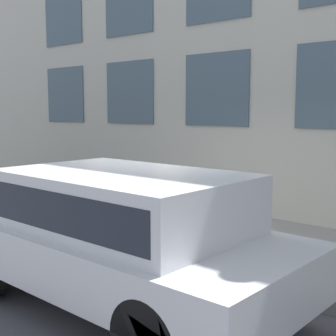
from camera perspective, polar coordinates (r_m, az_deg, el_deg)
name	(u,v)px	position (r m, az deg, el deg)	size (l,w,h in m)	color
ground_plane	(162,266)	(7.00, -0.69, -11.83)	(80.00, 80.00, 0.00)	#47474C
sidewalk	(223,238)	(8.14, 6.76, -8.50)	(3.11, 60.00, 0.18)	gray
fire_hydrant	(173,218)	(7.14, 0.59, -6.16)	(0.35, 0.46, 0.88)	gold
person	(164,193)	(7.77, -0.54, -3.07)	(0.29, 0.19, 1.20)	#998466
parked_truck_silver_near	(120,228)	(5.41, -5.86, -7.31)	(2.02, 4.45, 1.58)	black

